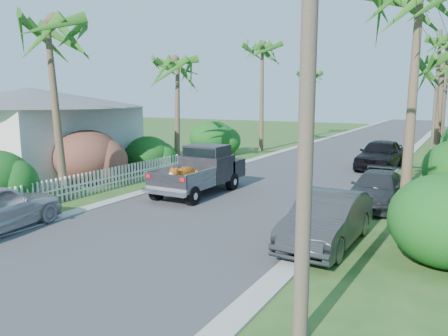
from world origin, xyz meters
The scene contains 24 objects.
ground centered at (0.00, 0.00, 0.00)m, with size 120.00×120.00×0.00m, color #284F1D.
road centered at (0.00, 25.00, 0.01)m, with size 8.00×100.00×0.02m, color #38383A.
curb_left centered at (-4.30, 25.00, 0.03)m, with size 0.60×100.00×0.06m, color #A5A39E.
curb_right centered at (4.30, 25.00, 0.03)m, with size 0.60×100.00×0.06m, color #A5A39E.
pickup_truck centered at (-2.03, 7.15, 1.01)m, with size 1.98×5.12×2.06m.
parked_car_rn centered at (4.62, 3.01, 0.73)m, with size 1.55×4.45×1.47m, color #282A2D.
parked_car_rm centered at (5.00, 8.42, 0.63)m, with size 1.77×4.35×1.26m, color #282A2D.
parked_car_rf centered at (3.60, 17.35, 0.85)m, with size 2.01×5.00×1.70m, color black.
palm_l_a centered at (-6.20, 3.00, 6.93)m, with size 4.40×4.40×8.20m.
palm_l_b centered at (-6.80, 12.00, 6.15)m, with size 4.40×4.40×7.40m.
palm_l_c centered at (-6.00, 22.00, 7.91)m, with size 4.40×4.40×9.20m.
palm_l_d centered at (-6.50, 34.00, 6.44)m, with size 4.40×4.40×7.70m.
palm_r_b centered at (6.60, 15.00, 5.95)m, with size 4.40×4.40×7.20m.
palm_r_c centered at (6.20, 26.00, 8.11)m, with size 4.40×4.40×9.40m.
shrub_l_b centered at (-7.80, 6.00, 1.30)m, with size 3.00×3.30×2.60m, color #A9183A.
shrub_l_c centered at (-7.40, 10.00, 1.00)m, with size 2.40×2.64×2.00m, color #134315.
shrub_l_d centered at (-8.00, 18.00, 1.20)m, with size 3.20×3.52×2.40m, color #134315.
shrub_r_a centered at (7.60, 3.00, 1.15)m, with size 2.80×3.08×2.30m, color #134315.
picket_fence centered at (-6.00, 5.50, 0.50)m, with size 0.10×11.00×1.00m, color white.
house_left centered at (-13.00, 7.00, 2.12)m, with size 9.00×8.00×4.60m.
utility_pole_a centered at (5.60, -2.00, 4.60)m, with size 1.60×0.26×9.00m.
utility_pole_b centered at (5.60, 13.00, 4.60)m, with size 1.60×0.26×9.00m.
utility_pole_c centered at (5.60, 28.00, 4.60)m, with size 1.60×0.26×9.00m.
utility_pole_d centered at (5.60, 43.00, 4.60)m, with size 1.60×0.26×9.00m.
Camera 1 is at (7.86, -8.76, 4.17)m, focal length 35.00 mm.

